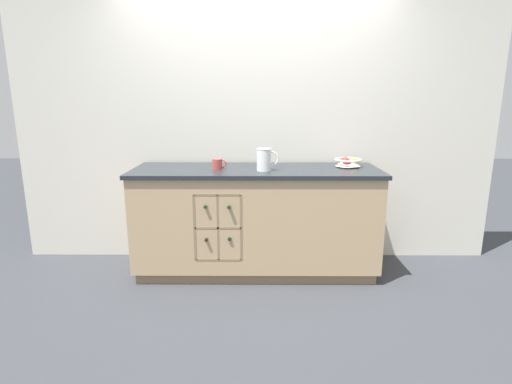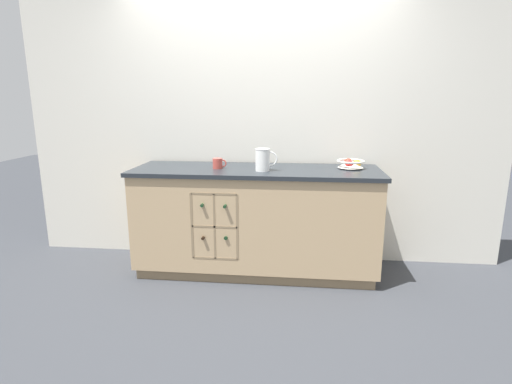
{
  "view_description": "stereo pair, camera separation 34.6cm",
  "coord_description": "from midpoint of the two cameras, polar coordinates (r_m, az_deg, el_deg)",
  "views": [
    {
      "loc": [
        0.02,
        -3.37,
        1.52
      ],
      "look_at": [
        0.0,
        0.0,
        0.73
      ],
      "focal_mm": 28.0,
      "sensor_mm": 36.0,
      "label": 1
    },
    {
      "loc": [
        0.36,
        -3.35,
        1.52
      ],
      "look_at": [
        0.0,
        0.0,
        0.73
      ],
      "focal_mm": 28.0,
      "sensor_mm": 36.0,
      "label": 2
    }
  ],
  "objects": [
    {
      "name": "ceramic_mug",
      "position": [
        3.42,
        -8.39,
        3.95
      ],
      "size": [
        0.12,
        0.08,
        0.09
      ],
      "color": "#B7473D",
      "rests_on": "kitchen_island"
    },
    {
      "name": "white_pitcher",
      "position": [
        3.3,
        -1.81,
        4.69
      ],
      "size": [
        0.19,
        0.12,
        0.19
      ],
      "color": "white",
      "rests_on": "kitchen_island"
    },
    {
      "name": "kitchen_island",
      "position": [
        3.53,
        -2.86,
        -4.08
      ],
      "size": [
        2.12,
        0.7,
        0.94
      ],
      "color": "#8B7354",
      "rests_on": "ground_plane"
    },
    {
      "name": "fruit_bowl",
      "position": [
        3.55,
        10.33,
        4.24
      ],
      "size": [
        0.23,
        0.23,
        0.08
      ],
      "color": "silver",
      "rests_on": "kitchen_island"
    },
    {
      "name": "back_wall",
      "position": [
        3.77,
        -2.63,
        9.44
      ],
      "size": [
        4.48,
        0.06,
        2.55
      ],
      "primitive_type": "cube",
      "color": "silver",
      "rests_on": "ground_plane"
    },
    {
      "name": "ground_plane",
      "position": [
        3.7,
        -2.73,
        -11.12
      ],
      "size": [
        14.0,
        14.0,
        0.0
      ],
      "primitive_type": "plane",
      "color": "#383A3F"
    }
  ]
}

